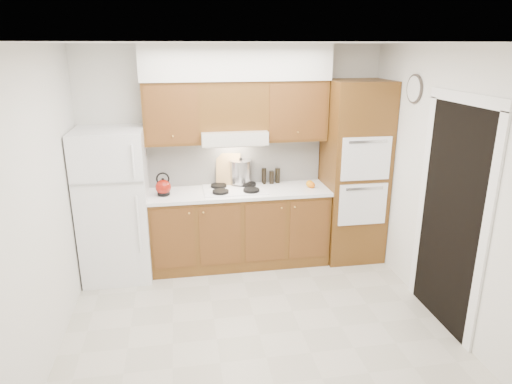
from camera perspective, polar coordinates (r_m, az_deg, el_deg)
floor at (r=4.74m, az=-0.30°, el=-15.12°), size 3.60×3.60×0.00m
ceiling at (r=3.97m, az=-0.36°, el=18.15°), size 3.60×3.60×0.00m
wall_back at (r=5.61m, az=-2.84°, el=4.66°), size 3.60×0.02×2.60m
wall_left at (r=4.28m, az=-24.82°, el=-1.24°), size 0.02×3.00×2.60m
wall_right at (r=4.80m, az=21.41°, el=1.13°), size 0.02×3.00×2.60m
fridge at (r=5.40m, az=-17.25°, el=-1.54°), size 0.75×0.72×1.72m
base_cabinets at (r=5.59m, az=-2.07°, el=-4.54°), size 2.11×0.60×0.90m
countertop at (r=5.42m, az=-2.11°, el=0.02°), size 2.13×0.62×0.04m
backsplash at (r=5.62m, az=-2.55°, el=3.84°), size 2.11×0.03×0.56m
oven_cabinet at (r=5.70m, az=12.13°, el=2.43°), size 0.70×0.65×2.20m
upper_cab_left at (r=5.31m, az=-10.50°, el=9.68°), size 0.63×0.33×0.70m
upper_cab_right at (r=5.48m, az=4.85°, el=10.16°), size 0.73×0.33×0.70m
range_hood at (r=5.33m, az=-2.85°, el=6.98°), size 0.75×0.45×0.15m
upper_cab_over_hood at (r=5.33m, az=-2.99°, el=10.80°), size 0.75×0.33×0.55m
soffit at (r=5.29m, az=-2.50°, el=15.91°), size 2.13×0.36×0.40m
cooktop at (r=5.42m, az=-2.67°, el=0.32°), size 0.74×0.50×0.01m
doorway at (r=4.59m, az=23.12°, el=-3.13°), size 0.02×0.90×2.10m
wall_clock at (r=5.11m, az=19.21°, el=12.08°), size 0.02×0.30×0.30m
kettle at (r=5.30m, az=-11.52°, el=0.60°), size 0.18×0.18×0.18m
cutting_board at (r=5.56m, az=-3.49°, el=2.85°), size 0.31×0.16×0.39m
stock_pot at (r=5.57m, az=-1.91°, el=2.56°), size 0.29×0.29×0.28m
condiment_a at (r=5.63m, az=1.00°, el=2.01°), size 0.07×0.07×0.20m
condiment_b at (r=5.69m, az=2.72°, el=2.08°), size 0.07×0.07×0.19m
condiment_c at (r=5.65m, az=1.96°, el=1.85°), size 0.06×0.06×0.16m
orange_near at (r=5.52m, az=7.00°, el=0.87°), size 0.08×0.08×0.07m
orange_far at (r=5.54m, az=6.72°, el=1.01°), size 0.10×0.10×0.09m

